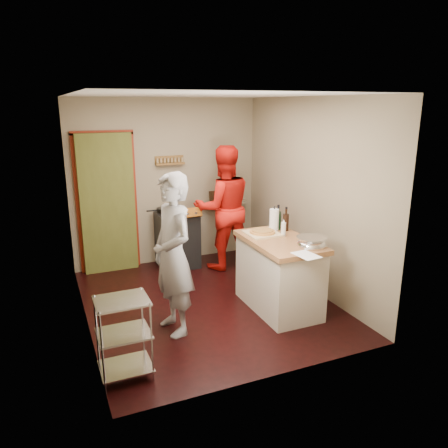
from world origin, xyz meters
The scene contains 10 objects.
floor centered at (0.00, 0.00, 0.00)m, with size 3.50×3.50×0.00m, color black.
back_wall centered at (-0.64, 1.78, 1.13)m, with size 3.00×0.44×2.60m.
left_wall centered at (-1.50, 0.00, 1.30)m, with size 0.04×3.50×2.60m, color gray.
right_wall centered at (1.50, 0.00, 1.30)m, with size 0.04×3.50×2.60m, color gray.
ceiling centered at (0.00, 0.00, 2.61)m, with size 3.00×3.50×0.02m, color white.
stove centered at (0.05, 1.42, 0.45)m, with size 0.60×0.63×1.00m.
wire_shelving centered at (-1.28, -1.20, 0.44)m, with size 0.48×0.40×0.80m.
island centered at (0.77, -0.50, 0.48)m, with size 0.73×1.37×1.22m.
person_stripe centered at (-0.59, -0.53, 0.91)m, with size 0.66×0.43×1.82m, color silver.
person_red centered at (0.71, 1.11, 0.96)m, with size 0.93×0.72×1.91m, color red.
Camera 1 is at (-1.84, -4.90, 2.50)m, focal length 35.00 mm.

